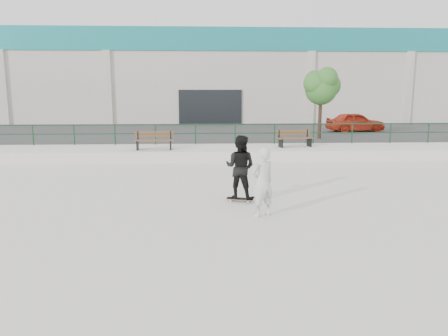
{
  "coord_description": "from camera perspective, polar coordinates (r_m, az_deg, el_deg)",
  "views": [
    {
      "loc": [
        -0.65,
        -11.09,
        3.23
      ],
      "look_at": [
        -0.0,
        2.0,
        0.86
      ],
      "focal_mm": 35.0,
      "sensor_mm": 36.0,
      "label": 1
    }
  ],
  "objects": [
    {
      "name": "parking_strip",
      "position": [
        29.25,
        -1.56,
        4.39
      ],
      "size": [
        60.0,
        14.0,
        0.5
      ],
      "primitive_type": "cube",
      "color": "#313131",
      "rests_on": "ground"
    },
    {
      "name": "bench_left",
      "position": [
        20.3,
        -9.11,
        3.56
      ],
      "size": [
        1.82,
        0.58,
        0.83
      ],
      "rotation": [
        0.0,
        0.0,
        0.03
      ],
      "color": "brown",
      "rests_on": "ledge"
    },
    {
      "name": "bench_right",
      "position": [
        21.29,
        9.22,
        3.83
      ],
      "size": [
        1.83,
        0.83,
        0.81
      ],
      "rotation": [
        0.0,
        0.0,
        0.19
      ],
      "color": "brown",
      "rests_on": "ledge"
    },
    {
      "name": "tree",
      "position": [
        25.15,
        12.63,
        10.48
      ],
      "size": [
        2.21,
        1.96,
        3.93
      ],
      "color": "#3C271E",
      "rests_on": "parking_strip"
    },
    {
      "name": "standing_skater",
      "position": [
        12.59,
        2.12,
        0.12
      ],
      "size": [
        1.11,
        1.01,
        1.85
      ],
      "primitive_type": "imported",
      "rotation": [
        0.0,
        0.0,
        2.72
      ],
      "color": "black",
      "rests_on": "skateboard"
    },
    {
      "name": "ground",
      "position": [
        11.57,
        0.5,
        -5.97
      ],
      "size": [
        120.0,
        120.0,
        0.0
      ],
      "primitive_type": "plane",
      "color": "beige",
      "rests_on": "ground"
    },
    {
      "name": "red_car",
      "position": [
        29.78,
        16.77,
        5.77
      ],
      "size": [
        3.84,
        1.85,
        1.26
      ],
      "primitive_type": "imported",
      "rotation": [
        0.0,
        0.0,
        1.67
      ],
      "color": "#B62B16",
      "rests_on": "parking_strip"
    },
    {
      "name": "commercial_building",
      "position": [
        43.11,
        -2.03,
        12.02
      ],
      "size": [
        44.2,
        16.33,
        8.0
      ],
      "color": "beige",
      "rests_on": "ground"
    },
    {
      "name": "ledge",
      "position": [
        20.81,
        -1.03,
        2.01
      ],
      "size": [
        30.0,
        3.0,
        0.5
      ],
      "primitive_type": "cube",
      "color": "beige",
      "rests_on": "ground"
    },
    {
      "name": "skateboard",
      "position": [
        12.79,
        2.09,
        -4.05
      ],
      "size": [
        0.8,
        0.42,
        0.09
      ],
      "rotation": [
        0.0,
        0.0,
        -0.3
      ],
      "color": "black",
      "rests_on": "ground"
    },
    {
      "name": "seated_skater",
      "position": [
        11.17,
        5.06,
        -1.85
      ],
      "size": [
        0.78,
        0.69,
        1.79
      ],
      "primitive_type": "imported",
      "rotation": [
        0.0,
        0.0,
        3.63
      ],
      "color": "silver",
      "rests_on": "ground"
    },
    {
      "name": "railing",
      "position": [
        21.99,
        -1.14,
        5.06
      ],
      "size": [
        28.0,
        0.06,
        1.03
      ],
      "color": "#163E23",
      "rests_on": "ledge"
    }
  ]
}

